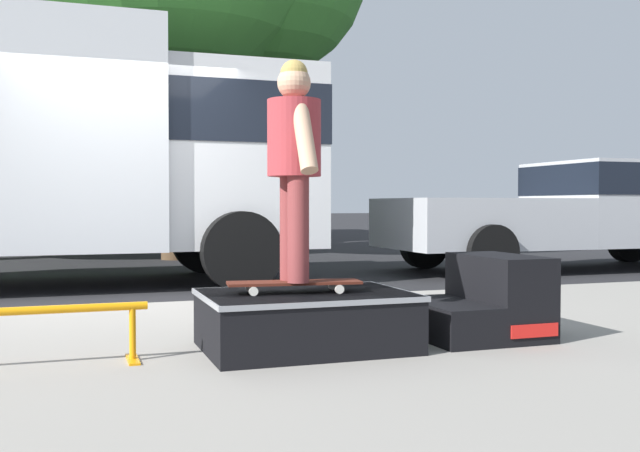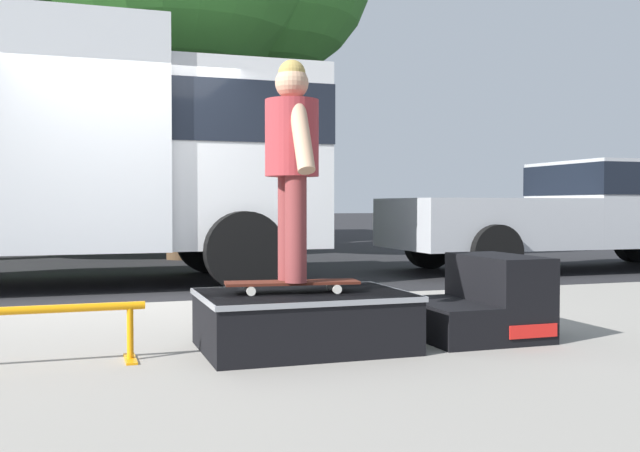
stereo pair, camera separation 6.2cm
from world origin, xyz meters
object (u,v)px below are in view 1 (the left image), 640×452
object	(u,v)px
skater_kid	(294,151)
box_truck	(23,142)
skateboard	(294,283)
skate_box	(306,318)
kicker_ramp	(484,303)
pickup_truck_silver	(580,210)

from	to	relation	value
skater_kid	box_truck	world-z (taller)	box_truck
skater_kid	skateboard	bearing A→B (deg)	-90.00
skater_kid	skate_box	bearing A→B (deg)	3.50
kicker_ramp	box_truck	world-z (taller)	box_truck
kicker_ramp	box_truck	bearing A→B (deg)	120.82
skate_box	kicker_ramp	world-z (taller)	kicker_ramp
kicker_ramp	box_truck	size ratio (longest dim) A/B	0.11
skateboard	skate_box	bearing A→B (deg)	3.50
skate_box	pickup_truck_silver	bearing A→B (deg)	39.73
kicker_ramp	skater_kid	distance (m)	1.59
skateboard	box_truck	distance (m)	5.49
kicker_ramp	pickup_truck_silver	xyz separation A→B (m)	(4.72, 4.92, 0.56)
skateboard	box_truck	bearing A→B (deg)	108.99
pickup_truck_silver	kicker_ramp	bearing A→B (deg)	-133.78
skater_kid	pickup_truck_silver	world-z (taller)	skater_kid
skate_box	skateboard	distance (m)	0.22
box_truck	pickup_truck_silver	xyz separation A→B (m)	(7.74, -0.14, -0.81)
skateboard	skater_kid	distance (m)	0.77
box_truck	skater_kid	bearing A→B (deg)	-71.01
kicker_ramp	pickup_truck_silver	bearing A→B (deg)	46.22
kicker_ramp	skater_kid	bearing A→B (deg)	-179.82
kicker_ramp	skater_kid	world-z (taller)	skater_kid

